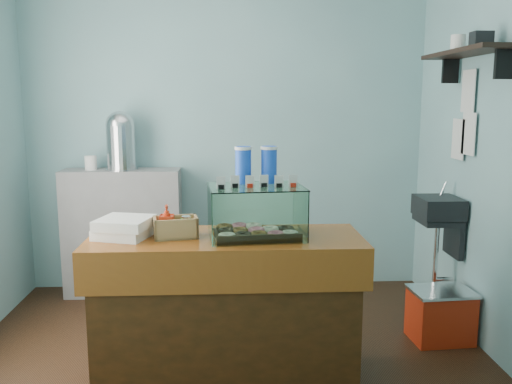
{
  "coord_description": "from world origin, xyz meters",
  "views": [
    {
      "loc": [
        0.02,
        -3.32,
        1.69
      ],
      "look_at": [
        0.18,
        -0.15,
        1.15
      ],
      "focal_mm": 38.0,
      "sensor_mm": 36.0,
      "label": 1
    }
  ],
  "objects": [
    {
      "name": "pastry_boxes",
      "position": [
        -0.59,
        -0.23,
        0.96
      ],
      "size": [
        0.36,
        0.37,
        0.11
      ],
      "rotation": [
        0.0,
        0.0,
        -0.3
      ],
      "color": "white",
      "rests_on": "counter"
    },
    {
      "name": "red_cooler",
      "position": [
        1.51,
        0.23,
        0.19
      ],
      "size": [
        0.45,
        0.35,
        0.37
      ],
      "rotation": [
        0.0,
        0.0,
        0.07
      ],
      "color": "red",
      "rests_on": "ground"
    },
    {
      "name": "condiment_crate",
      "position": [
        -0.3,
        -0.25,
        0.97
      ],
      "size": [
        0.27,
        0.19,
        0.19
      ],
      "rotation": [
        0.0,
        0.0,
        0.18
      ],
      "color": "tan",
      "rests_on": "counter"
    },
    {
      "name": "coffee_urn",
      "position": [
        -0.89,
        1.3,
        1.36
      ],
      "size": [
        0.27,
        0.27,
        0.5
      ],
      "color": "silver",
      "rests_on": "back_shelf"
    },
    {
      "name": "counter",
      "position": [
        0.0,
        -0.25,
        0.46
      ],
      "size": [
        1.6,
        0.6,
        0.9
      ],
      "color": "#48240E",
      "rests_on": "ground"
    },
    {
      "name": "display_case",
      "position": [
        0.17,
        -0.23,
        1.07
      ],
      "size": [
        0.58,
        0.45,
        0.52
      ],
      "rotation": [
        0.0,
        0.0,
        0.09
      ],
      "color": "#351C0F",
      "rests_on": "counter"
    },
    {
      "name": "back_shelf",
      "position": [
        -0.9,
        1.32,
        0.55
      ],
      "size": [
        1.0,
        0.32,
        1.1
      ],
      "primitive_type": "cube",
      "color": "gray",
      "rests_on": "ground"
    },
    {
      "name": "room_shell",
      "position": [
        0.03,
        0.01,
        1.71
      ],
      "size": [
        3.54,
        3.04,
        2.82
      ],
      "color": "#74A1A9",
      "rests_on": "ground"
    },
    {
      "name": "ground",
      "position": [
        0.0,
        0.0,
        0.0
      ],
      "size": [
        3.5,
        3.5,
        0.0
      ],
      "primitive_type": "plane",
      "color": "black",
      "rests_on": "ground"
    }
  ]
}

